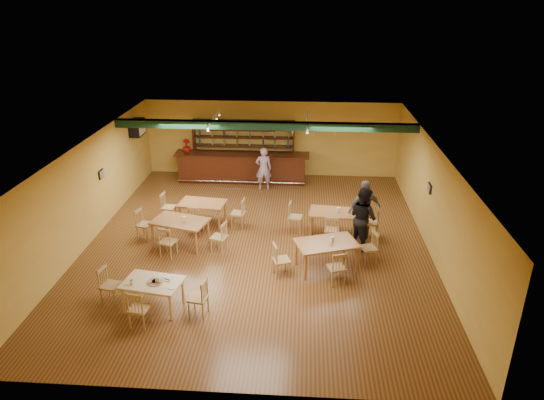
# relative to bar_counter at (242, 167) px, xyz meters

# --- Properties ---
(floor) EXTENTS (12.00, 12.00, 0.00)m
(floor) POSITION_rel_bar_counter_xyz_m (1.09, -5.15, -0.56)
(floor) COLOR #593319
(floor) RESTS_ON ground
(ceiling_beam) EXTENTS (10.00, 0.30, 0.25)m
(ceiling_beam) POSITION_rel_bar_counter_xyz_m (1.09, -2.35, 2.31)
(ceiling_beam) COLOR #10321E
(ceiling_beam) RESTS_ON ceiling
(track_rail_left) EXTENTS (0.05, 2.50, 0.05)m
(track_rail_left) POSITION_rel_bar_counter_xyz_m (-0.71, -1.75, 2.38)
(track_rail_left) COLOR white
(track_rail_left) RESTS_ON ceiling
(track_rail_right) EXTENTS (0.05, 2.50, 0.05)m
(track_rail_right) POSITION_rel_bar_counter_xyz_m (2.49, -1.75, 2.38)
(track_rail_right) COLOR white
(track_rail_right) RESTS_ON ceiling
(ac_unit) EXTENTS (0.34, 0.70, 0.48)m
(ac_unit) POSITION_rel_bar_counter_xyz_m (-3.71, -0.95, 1.79)
(ac_unit) COLOR white
(ac_unit) RESTS_ON wall_left
(picture_left) EXTENTS (0.04, 0.34, 0.28)m
(picture_left) POSITION_rel_bar_counter_xyz_m (-3.88, -4.15, 1.14)
(picture_left) COLOR black
(picture_left) RESTS_ON wall_left
(picture_right) EXTENTS (0.04, 0.34, 0.28)m
(picture_right) POSITION_rel_bar_counter_xyz_m (6.06, -4.65, 1.14)
(picture_right) COLOR black
(picture_right) RESTS_ON wall_right
(bar_counter) EXTENTS (5.22, 0.85, 1.13)m
(bar_counter) POSITION_rel_bar_counter_xyz_m (0.00, 0.00, 0.00)
(bar_counter) COLOR #381C0B
(bar_counter) RESTS_ON ground
(back_bar_hutch) EXTENTS (4.04, 0.40, 2.28)m
(back_bar_hutch) POSITION_rel_bar_counter_xyz_m (0.00, 0.63, 0.57)
(back_bar_hutch) COLOR #381C0B
(back_bar_hutch) RESTS_ON ground
(poinsettia) EXTENTS (0.38, 0.38, 0.53)m
(poinsettia) POSITION_rel_bar_counter_xyz_m (-2.16, 0.00, 0.83)
(poinsettia) COLOR #A6100F
(poinsettia) RESTS_ON bar_counter
(dining_table_a) EXTENTS (1.55, 1.05, 0.72)m
(dining_table_a) POSITION_rel_bar_counter_xyz_m (-0.79, -3.91, -0.20)
(dining_table_a) COLOR #986436
(dining_table_a) RESTS_ON ground
(dining_table_b) EXTENTS (1.54, 1.01, 0.73)m
(dining_table_b) POSITION_rel_bar_counter_xyz_m (3.36, -4.34, -0.20)
(dining_table_b) COLOR #986436
(dining_table_b) RESTS_ON ground
(dining_table_c) EXTENTS (1.77, 1.33, 0.79)m
(dining_table_c) POSITION_rel_bar_counter_xyz_m (-1.15, -5.40, -0.17)
(dining_table_c) COLOR #986436
(dining_table_c) RESTS_ON ground
(dining_table_d) EXTENTS (1.83, 1.43, 0.80)m
(dining_table_d) POSITION_rel_bar_counter_xyz_m (3.07, -6.50, -0.17)
(dining_table_d) COLOR #986436
(dining_table_d) RESTS_ON ground
(near_table) EXTENTS (1.47, 1.08, 0.72)m
(near_table) POSITION_rel_bar_counter_xyz_m (-1.04, -8.58, -0.20)
(near_table) COLOR beige
(near_table) RESTS_ON ground
(pizza_tray) EXTENTS (0.47, 0.47, 0.01)m
(pizza_tray) POSITION_rel_bar_counter_xyz_m (-0.95, -8.58, 0.16)
(pizza_tray) COLOR silver
(pizza_tray) RESTS_ON near_table
(parmesan_shaker) EXTENTS (0.09, 0.09, 0.11)m
(parmesan_shaker) POSITION_rel_bar_counter_xyz_m (-1.48, -8.73, 0.21)
(parmesan_shaker) COLOR #EAE5C6
(parmesan_shaker) RESTS_ON near_table
(napkin_stack) EXTENTS (0.24, 0.22, 0.03)m
(napkin_stack) POSITION_rel_bar_counter_xyz_m (-0.71, -8.39, 0.17)
(napkin_stack) COLOR white
(napkin_stack) RESTS_ON near_table
(pizza_server) EXTENTS (0.33, 0.14, 0.00)m
(pizza_server) POSITION_rel_bar_counter_xyz_m (-0.80, -8.54, 0.17)
(pizza_server) COLOR silver
(pizza_server) RESTS_ON pizza_tray
(side_plate) EXTENTS (0.25, 0.25, 0.01)m
(side_plate) POSITION_rel_bar_counter_xyz_m (-0.52, -8.78, 0.16)
(side_plate) COLOR white
(side_plate) RESTS_ON near_table
(patron_bar) EXTENTS (0.64, 0.47, 1.64)m
(patron_bar) POSITION_rel_bar_counter_xyz_m (0.91, -0.83, 0.26)
(patron_bar) COLOR purple
(patron_bar) RESTS_ON ground
(patron_right_a) EXTENTS (1.10, 1.15, 1.86)m
(patron_right_a) POSITION_rel_bar_counter_xyz_m (4.16, -5.14, 0.37)
(patron_right_a) COLOR black
(patron_right_a) RESTS_ON ground
(patron_right_b) EXTENTS (1.16, 0.84, 1.82)m
(patron_right_b) POSITION_rel_bar_counter_xyz_m (4.27, -4.50, 0.35)
(patron_right_b) COLOR slate
(patron_right_b) RESTS_ON ground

